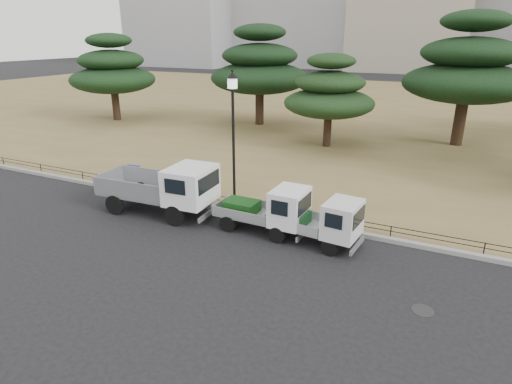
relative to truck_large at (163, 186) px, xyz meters
The scene contains 14 objects.
ground 4.21m from the truck_large, 18.45° to the right, with size 220.00×220.00×0.00m, color black.
lawn 29.59m from the truck_large, 82.55° to the left, with size 120.00×56.00×0.15m, color olive.
curb 4.20m from the truck_large, 19.02° to the left, with size 120.00×0.25×0.16m, color gray.
truck_large is the anchor object (origin of this frame).
truck_kei_front 4.59m from the truck_large, ahead, with size 3.48×1.59×1.82m.
truck_kei_rear 6.59m from the truck_large, ahead, with size 3.41×1.69×1.73m.
street_lamp 3.94m from the truck_large, 34.07° to the left, with size 0.49×0.49×5.48m.
pipe_fence 4.17m from the truck_large, 21.00° to the left, with size 38.00×0.04×0.40m.
tarp_pile 4.15m from the truck_large, 151.24° to the left, with size 1.49×1.15×0.93m.
manhole 10.69m from the truck_large, 13.49° to the right, with size 0.60×0.60×0.01m, color #2D2D30.
pine_west_far 21.73m from the truck_large, 137.56° to the left, with size 6.90×6.90×6.97m.
pine_west_near 18.80m from the truck_large, 102.93° to the left, with size 7.63×7.63×7.63m.
pine_center_left 13.86m from the truck_large, 77.88° to the left, with size 5.69×5.69×5.79m.
pine_center_right 20.64m from the truck_large, 58.96° to the left, with size 7.79×7.79×8.26m.
Camera 1 is at (6.63, -11.85, 6.96)m, focal length 30.00 mm.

